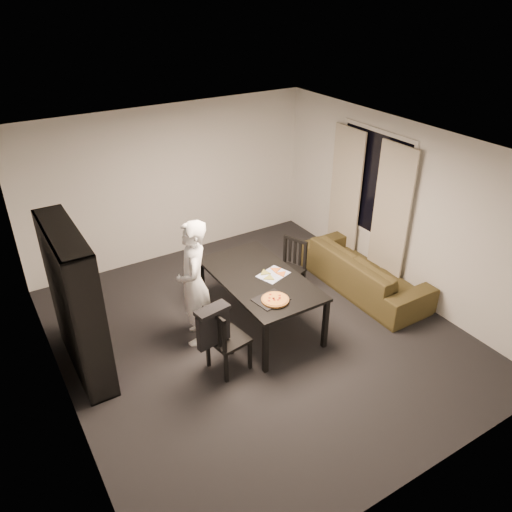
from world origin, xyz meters
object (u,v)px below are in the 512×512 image
baking_tray (271,299)px  chair_right (291,264)px  person (194,283)px  dining_table (260,281)px  pepperoni_pizza (275,300)px  bookshelf (76,302)px  sofa (364,271)px  chair_left (222,336)px

baking_tray → chair_right: bearing=44.0°
person → chair_right: bearing=121.2°
chair_right → person: size_ratio=0.52×
dining_table → baking_tray: baking_tray is taller
chair_right → pepperoni_pizza: size_ratio=2.61×
person → bookshelf: bearing=-76.3°
sofa → chair_right: bearing=65.3°
chair_right → baking_tray: (-0.98, -0.95, 0.25)m
sofa → dining_table: bearing=87.8°
dining_table → person: bearing=168.8°
bookshelf → baking_tray: bookshelf is taller
bookshelf → baking_tray: (2.14, -0.94, -0.17)m
chair_right → baking_tray: 1.38m
chair_left → baking_tray: chair_left is taller
bookshelf → sofa: (4.18, -0.48, -0.63)m
baking_tray → sofa: 2.14m
person → pepperoni_pizza: (0.75, -0.76, -0.08)m
bookshelf → sofa: size_ratio=0.86×
chair_left → baking_tray: (0.73, 0.05, 0.25)m
chair_left → sofa: size_ratio=0.42×
dining_table → chair_left: bearing=-146.9°
dining_table → person: 0.93m
pepperoni_pizza → dining_table: bearing=76.5°
baking_tray → sofa: bearing=12.7°
bookshelf → dining_table: bearing=-10.1°
dining_table → chair_right: (0.81, 0.41, -0.18)m
baking_tray → chair_left: bearing=-175.8°
bookshelf → pepperoni_pizza: 2.39m
pepperoni_pizza → sofa: bearing=14.4°
chair_right → baking_tray: bearing=-67.0°
bookshelf → dining_table: bookshelf is taller
chair_left → person: person is taller
chair_left → baking_tray: bearing=-94.7°
bookshelf → chair_left: 1.78m
sofa → chair_left: bearing=100.5°
sofa → pepperoni_pizza: bearing=104.4°
chair_left → sofa: (2.76, 0.51, -0.21)m
dining_table → chair_right: size_ratio=2.02×
person → chair_left: bearing=23.0°
dining_table → person: size_ratio=1.06×
bookshelf → person: bearing=-9.5°
chair_right → pepperoni_pizza: 1.41m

